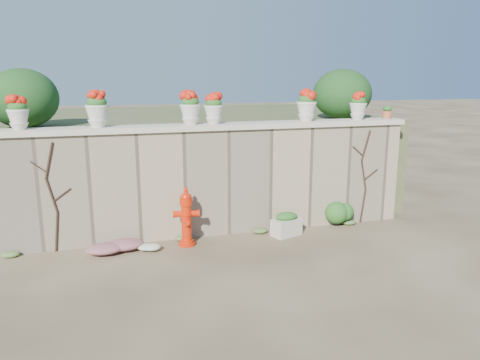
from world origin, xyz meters
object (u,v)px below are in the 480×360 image
object	(u,v)px
fire_hydrant	(186,217)
planter_box	(286,225)
urn_pot_0	(18,113)
terracotta_pot	(387,113)

from	to	relation	value
fire_hydrant	planter_box	distance (m)	1.93
planter_box	urn_pot_0	xyz separation A→B (m)	(-4.55, 0.53, 2.16)
fire_hydrant	urn_pot_0	size ratio (longest dim) A/B	1.94
fire_hydrant	urn_pot_0	bearing A→B (deg)	175.89
fire_hydrant	terracotta_pot	distance (m)	4.62
urn_pot_0	fire_hydrant	bearing A→B (deg)	-11.56
terracotta_pot	fire_hydrant	bearing A→B (deg)	-172.77
fire_hydrant	planter_box	size ratio (longest dim) A/B	1.69
urn_pot_0	planter_box	bearing A→B (deg)	-6.71
planter_box	fire_hydrant	bearing A→B (deg)	159.53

